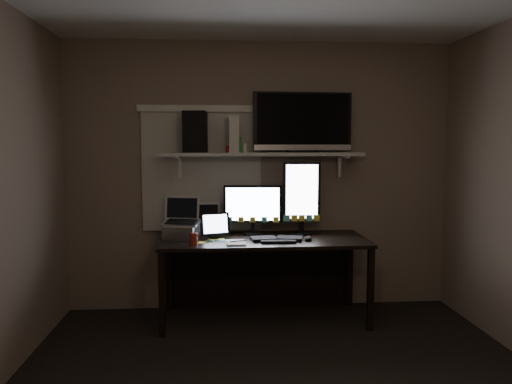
{
  "coord_description": "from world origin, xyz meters",
  "views": [
    {
      "loc": [
        -0.41,
        -2.87,
        1.57
      ],
      "look_at": [
        -0.09,
        1.25,
        1.16
      ],
      "focal_mm": 35.0,
      "sensor_mm": 36.0,
      "label": 1
    }
  ],
  "objects": [
    {
      "name": "desk",
      "position": [
        0.0,
        1.55,
        0.55
      ],
      "size": [
        1.8,
        0.75,
        0.73
      ],
      "color": "black",
      "rests_on": "floor"
    },
    {
      "name": "back_wall",
      "position": [
        0.0,
        1.8,
        1.25
      ],
      "size": [
        3.6,
        0.0,
        3.6
      ],
      "primitive_type": "plane",
      "rotation": [
        1.57,
        0.0,
        0.0
      ],
      "color": "#746253",
      "rests_on": "floor"
    },
    {
      "name": "monitor_landscape",
      "position": [
        -0.09,
        1.61,
        0.96
      ],
      "size": [
        0.53,
        0.1,
        0.46
      ],
      "primitive_type": "cube",
      "rotation": [
        0.0,
        0.0,
        -0.08
      ],
      "color": "black",
      "rests_on": "desk"
    },
    {
      "name": "cup",
      "position": [
        -0.6,
        1.19,
        0.78
      ],
      "size": [
        0.07,
        0.07,
        0.1
      ],
      "primitive_type": "cylinder",
      "rotation": [
        0.0,
        0.0,
        -0.06
      ],
      "color": "maroon",
      "rests_on": "desk"
    },
    {
      "name": "keyboard",
      "position": [
        0.1,
        1.34,
        0.74
      ],
      "size": [
        0.46,
        0.19,
        0.03
      ],
      "primitive_type": "cube",
      "rotation": [
        0.0,
        0.0,
        -0.04
      ],
      "color": "black",
      "rests_on": "desk"
    },
    {
      "name": "window_blinds",
      "position": [
        -0.55,
        1.79,
        1.3
      ],
      "size": [
        1.1,
        0.02,
        1.1
      ],
      "primitive_type": "cube",
      "color": "beige",
      "rests_on": "back_wall"
    },
    {
      "name": "sticky_notes",
      "position": [
        -0.46,
        1.37,
        0.73
      ],
      "size": [
        0.33,
        0.26,
        0.0
      ],
      "primitive_type": null,
      "rotation": [
        0.0,
        0.0,
        0.14
      ],
      "color": "yellow",
      "rests_on": "desk"
    },
    {
      "name": "tv",
      "position": [
        0.37,
        1.66,
        1.75
      ],
      "size": [
        0.91,
        0.23,
        0.54
      ],
      "primitive_type": "cube",
      "rotation": [
        0.0,
        0.0,
        0.08
      ],
      "color": "black",
      "rests_on": "wall_shelf"
    },
    {
      "name": "tablet",
      "position": [
        -0.43,
        1.48,
        0.84
      ],
      "size": [
        0.28,
        0.18,
        0.23
      ],
      "primitive_type": "cube",
      "rotation": [
        0.0,
        0.0,
        0.28
      ],
      "color": "black",
      "rests_on": "desk"
    },
    {
      "name": "wall_shelf",
      "position": [
        0.0,
        1.62,
        1.46
      ],
      "size": [
        1.8,
        0.35,
        0.03
      ],
      "primitive_type": "cube",
      "color": "#A4A49F",
      "rests_on": "back_wall"
    },
    {
      "name": "laptop",
      "position": [
        -0.72,
        1.47,
        0.91
      ],
      "size": [
        0.36,
        0.32,
        0.35
      ],
      "primitive_type": "cube",
      "rotation": [
        0.0,
        0.0,
        -0.23
      ],
      "color": "silver",
      "rests_on": "desk"
    },
    {
      "name": "game_console",
      "position": [
        -0.26,
        1.62,
        1.64
      ],
      "size": [
        0.08,
        0.27,
        0.32
      ],
      "primitive_type": "cube",
      "rotation": [
        0.0,
        0.0,
        -0.01
      ],
      "color": "beige",
      "rests_on": "wall_shelf"
    },
    {
      "name": "monitor_portrait",
      "position": [
        0.36,
        1.59,
        1.07
      ],
      "size": [
        0.34,
        0.07,
        0.68
      ],
      "primitive_type": "cube",
      "rotation": [
        0.0,
        0.0,
        -0.02
      ],
      "color": "black",
      "rests_on": "desk"
    },
    {
      "name": "speaker",
      "position": [
        -0.6,
        1.64,
        1.66
      ],
      "size": [
        0.22,
        0.26,
        0.37
      ],
      "primitive_type": "cube",
      "rotation": [
        0.0,
        0.0,
        -0.08
      ],
      "color": "black",
      "rests_on": "wall_shelf"
    },
    {
      "name": "notepad",
      "position": [
        -0.26,
        1.22,
        0.74
      ],
      "size": [
        0.16,
        0.23,
        0.01
      ],
      "primitive_type": "cube",
      "rotation": [
        0.0,
        0.0,
        0.01
      ],
      "color": "beige",
      "rests_on": "desk"
    },
    {
      "name": "bottles",
      "position": [
        -0.23,
        1.59,
        1.55
      ],
      "size": [
        0.23,
        0.12,
        0.14
      ],
      "primitive_type": null,
      "rotation": [
        0.0,
        0.0,
        0.33
      ],
      "color": "#A50F0C",
      "rests_on": "wall_shelf"
    },
    {
      "name": "file_sorter",
      "position": [
        -0.52,
        1.74,
        0.87
      ],
      "size": [
        0.23,
        0.11,
        0.29
      ],
      "primitive_type": "cube",
      "rotation": [
        0.0,
        0.0,
        0.03
      ],
      "color": "black",
      "rests_on": "desk"
    },
    {
      "name": "mouse",
      "position": [
        0.37,
        1.3,
        0.75
      ],
      "size": [
        0.08,
        0.11,
        0.04
      ],
      "primitive_type": "ellipsoid",
      "rotation": [
        0.0,
        0.0,
        -0.21
      ],
      "color": "black",
      "rests_on": "desk"
    }
  ]
}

